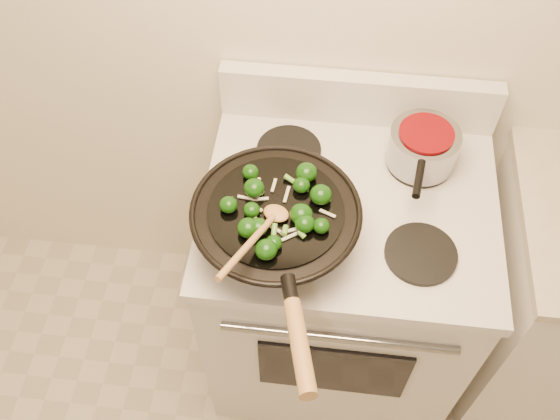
# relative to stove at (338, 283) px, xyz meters

# --- Properties ---
(stove) EXTENTS (0.78, 0.67, 1.08)m
(stove) POSITION_rel_stove_xyz_m (0.00, 0.00, 0.00)
(stove) COLOR silver
(stove) RESTS_ON ground
(wok) EXTENTS (0.41, 0.67, 0.21)m
(wok) POSITION_rel_stove_xyz_m (-0.18, -0.16, 0.53)
(wok) COLOR black
(wok) RESTS_ON stove
(stirfry) EXTENTS (0.27, 0.29, 0.05)m
(stirfry) POSITION_rel_stove_xyz_m (-0.17, -0.16, 0.60)
(stirfry) COLOR #0F3708
(stirfry) RESTS_ON wok
(wooden_spoon) EXTENTS (0.14, 0.27, 0.10)m
(wooden_spoon) POSITION_rel_stove_xyz_m (-0.20, -0.24, 0.62)
(wooden_spoon) COLOR #A47540
(wooden_spoon) RESTS_ON wok
(saucepan) EXTENTS (0.19, 0.30, 0.11)m
(saucepan) POSITION_rel_stove_xyz_m (0.18, 0.15, 0.52)
(saucepan) COLOR gray
(saucepan) RESTS_ON stove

